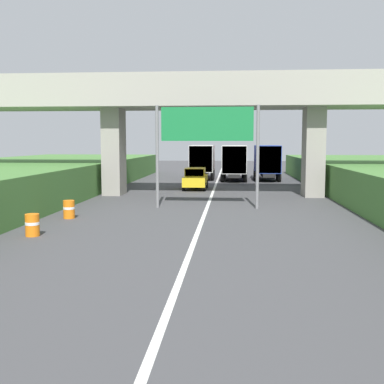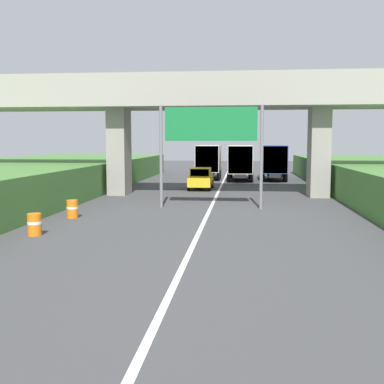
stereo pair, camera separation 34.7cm
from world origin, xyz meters
name	(u,v)px [view 2 (the right image)]	position (x,y,z in m)	size (l,w,h in m)	color
lane_centre_stripe	(210,210)	(0.00, 30.09, 0.00)	(0.20, 100.18, 0.01)	white
overpass_bridge	(217,105)	(0.00, 37.61, 6.35)	(40.00, 4.80, 8.33)	#9E998E
overhead_highway_sign	(211,132)	(0.00, 30.93, 4.35)	(5.88, 0.18, 5.83)	slate
truck_black	(209,160)	(-1.57, 52.78, 1.93)	(2.44, 7.30, 3.44)	black
truck_red	(240,161)	(1.62, 51.01, 1.93)	(2.44, 7.30, 3.44)	black
truck_blue	(273,161)	(4.83, 51.76, 1.93)	(2.44, 7.30, 3.44)	black
car_yellow	(201,179)	(-1.49, 41.82, 0.86)	(1.86, 4.10, 1.72)	gold
construction_barrel_4	(34,224)	(-6.57, 22.18, 0.46)	(0.57, 0.57, 0.90)	orange
construction_barrel_5	(72,209)	(-6.62, 26.68, 0.46)	(0.57, 0.57, 0.90)	orange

